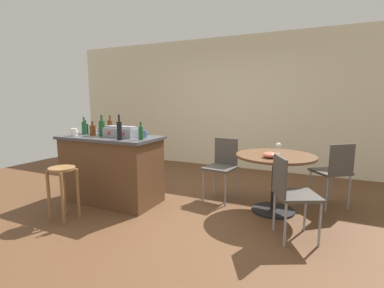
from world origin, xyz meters
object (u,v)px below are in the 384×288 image
Objects in this scene: folding_chair_near at (290,191)px; serving_bowl at (270,155)px; wooden_stool at (63,183)px; cup_2 at (93,131)px; wine_glass at (278,146)px; cup_3 at (101,131)px; folding_chair_far at (334,170)px; bottle_2 at (86,128)px; bottle_3 at (93,130)px; bottle_0 at (141,133)px; cup_1 at (144,134)px; bottle_1 at (119,130)px; bottle_4 at (102,128)px; dining_table at (275,168)px; folding_chair_left at (222,164)px; kitchen_island at (112,169)px; toolbox at (121,132)px; cup_0 at (74,132)px; bottle_6 at (110,127)px; bottle_5 at (84,128)px.

serving_bowl is at bearing 122.02° from folding_chair_near.
wooden_stool is 2.58m from folding_chair_near.
cup_2 reaches higher than wine_glass.
wooden_stool is at bearing -165.87° from folding_chair_near.
folding_chair_far is at bearing 16.44° from cup_3.
folding_chair_near is (2.50, 0.63, 0.06)m from wooden_stool.
folding_chair_near is 2.87m from cup_2.
folding_chair_near is 3.01m from bottle_2.
folding_chair_far is 4.28× the size of bottle_3.
wooden_stool is at bearing -137.74° from bottle_0.
cup_1 is (-2.33, -0.93, 0.45)m from folding_chair_far.
wine_glass is (-0.24, 0.76, 0.33)m from folding_chair_near.
bottle_4 is at bearing 156.29° from bottle_1.
cup_1 is at bearing -163.91° from dining_table.
wine_glass is (0.77, -0.08, 0.33)m from folding_chair_left.
folding_chair_left is 7.66× the size of cup_2.
bottle_0 is at bearing -11.08° from bottle_2.
wine_glass is (2.16, 0.65, 0.38)m from kitchen_island.
toolbox is 0.32m from cup_1.
bottle_2 is at bearing -168.85° from wine_glass.
bottle_3 is 1.67× the size of cup_0.
bottle_3 is 1.74× the size of cup_1.
cup_3 is at bearing 178.54° from cup_1.
wooden_stool is 1.06m from cup_2.
bottle_1 reaches higher than cup_2.
kitchen_island is 1.42× the size of dining_table.
folding_chair_left is 3.12× the size of bottle_6.
bottle_2 is 0.31m from cup_0.
bottle_0 is 1.59× the size of wine_glass.
folding_chair_near is 0.99× the size of folding_chair_far.
bottle_0 is at bearing -21.33° from bottle_6.
bottle_6 is (-0.51, 0.42, -0.01)m from bottle_1.
bottle_3 is 0.81× the size of bottle_5.
folding_chair_near is 2.11m from bottle_1.
bottle_0 is at bearing -153.09° from folding_chair_far.
cup_0 is at bearing -165.09° from toolbox.
cup_1 is at bearing 15.61° from cup_0.
bottle_6 is at bearing 47.15° from cup_0.
cup_1 is (0.75, 0.15, -0.03)m from bottle_3.
wine_glass is (2.58, 0.53, -0.13)m from cup_2.
cup_0 is (-2.62, -0.75, 0.41)m from dining_table.
wooden_stool is 5.60× the size of cup_2.
folding_chair_near is at bearing -69.11° from dining_table.
bottle_6 is 0.49m from cup_0.
bottle_0 is 1.11× the size of bottle_3.
bottle_0 is at bearing -6.51° from bottle_5.
cup_3 is at bearing 150.41° from bottle_1.
bottle_2 is at bearing 106.02° from cup_0.
bottle_6 is at bearing -168.39° from wine_glass.
folding_chair_far is 3.47× the size of bottle_5.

